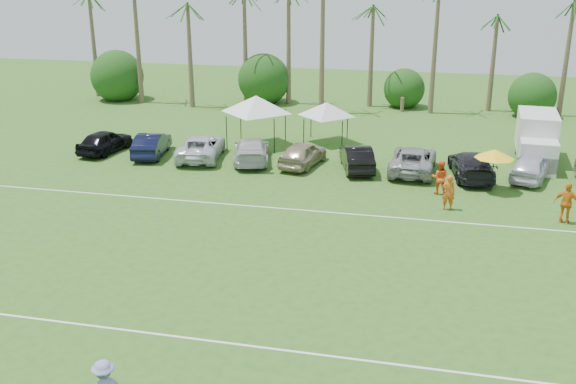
# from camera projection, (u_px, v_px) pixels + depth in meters

# --- Properties ---
(ground) EXTENTS (120.00, 120.00, 0.00)m
(ground) POSITION_uv_depth(u_px,v_px,m) (123.00, 369.00, 18.84)
(ground) COLOR #315B1B
(ground) RESTS_ON ground
(field_lines) EXTENTS (80.00, 12.10, 0.01)m
(field_lines) POSITION_uv_depth(u_px,v_px,m) (212.00, 256.00, 26.20)
(field_lines) COLOR white
(field_lines) RESTS_ON ground
(palm_tree_0) EXTENTS (2.40, 2.40, 8.90)m
(palm_tree_0) POSITION_uv_depth(u_px,v_px,m) (82.00, 12.00, 55.92)
(palm_tree_0) COLOR brown
(palm_tree_0) RESTS_ON ground
(palm_tree_1) EXTENTS (2.40, 2.40, 9.90)m
(palm_tree_1) POSITION_uv_depth(u_px,v_px,m) (135.00, 3.00, 54.59)
(palm_tree_1) COLOR brown
(palm_tree_1) RESTS_ON ground
(palm_tree_4) EXTENTS (2.40, 2.40, 8.90)m
(palm_tree_4) POSITION_uv_depth(u_px,v_px,m) (283.00, 16.00, 52.18)
(palm_tree_4) COLOR brown
(palm_tree_4) RESTS_ON ground
(palm_tree_5) EXTENTS (2.40, 2.40, 9.90)m
(palm_tree_5) POSITION_uv_depth(u_px,v_px,m) (332.00, 5.00, 51.07)
(palm_tree_5) COLOR brown
(palm_tree_5) RESTS_ON ground
(palm_tree_8) EXTENTS (2.40, 2.40, 8.90)m
(palm_tree_8) POSITION_uv_depth(u_px,v_px,m) (501.00, 19.00, 48.66)
(palm_tree_8) COLOR brown
(palm_tree_8) RESTS_ON ground
(palm_tree_9) EXTENTS (2.40, 2.40, 9.90)m
(palm_tree_9) POSITION_uv_depth(u_px,v_px,m) (573.00, 8.00, 47.33)
(palm_tree_9) COLOR brown
(palm_tree_9) RESTS_ON ground
(bush_tree_0) EXTENTS (4.00, 4.00, 4.00)m
(bush_tree_0) POSITION_uv_depth(u_px,v_px,m) (125.00, 77.00, 58.10)
(bush_tree_0) COLOR brown
(bush_tree_0) RESTS_ON ground
(bush_tree_1) EXTENTS (4.00, 4.00, 4.00)m
(bush_tree_1) POSITION_uv_depth(u_px,v_px,m) (263.00, 82.00, 55.40)
(bush_tree_1) COLOR brown
(bush_tree_1) RESTS_ON ground
(bush_tree_2) EXTENTS (4.00, 4.00, 4.00)m
(bush_tree_2) POSITION_uv_depth(u_px,v_px,m) (404.00, 88.00, 52.91)
(bush_tree_2) COLOR brown
(bush_tree_2) RESTS_ON ground
(bush_tree_3) EXTENTS (4.00, 4.00, 4.00)m
(bush_tree_3) POSITION_uv_depth(u_px,v_px,m) (531.00, 93.00, 50.83)
(bush_tree_3) COLOR brown
(bush_tree_3) RESTS_ON ground
(sideline_player_a) EXTENTS (0.71, 0.53, 1.75)m
(sideline_player_a) POSITION_uv_depth(u_px,v_px,m) (448.00, 192.00, 31.03)
(sideline_player_a) COLOR #D55317
(sideline_player_a) RESTS_ON ground
(sideline_player_b) EXTENTS (0.91, 0.73, 1.79)m
(sideline_player_b) POSITION_uv_depth(u_px,v_px,m) (440.00, 177.00, 33.19)
(sideline_player_b) COLOR #F5571B
(sideline_player_b) RESTS_ON ground
(sideline_player_c) EXTENTS (1.23, 0.83, 1.94)m
(sideline_player_c) POSITION_uv_depth(u_px,v_px,m) (567.00, 203.00, 29.33)
(sideline_player_c) COLOR orange
(sideline_player_c) RESTS_ON ground
(box_truck) EXTENTS (2.52, 5.81, 2.93)m
(box_truck) POSITION_uv_depth(u_px,v_px,m) (537.00, 138.00, 38.30)
(box_truck) COLOR silver
(box_truck) RESTS_ON ground
(canopy_tent_left) EXTENTS (4.82, 4.82, 3.90)m
(canopy_tent_left) POSITION_uv_depth(u_px,v_px,m) (256.00, 96.00, 41.46)
(canopy_tent_left) COLOR black
(canopy_tent_left) RESTS_ON ground
(canopy_tent_right) EXTENTS (3.95, 3.95, 3.20)m
(canopy_tent_right) POSITION_uv_depth(u_px,v_px,m) (327.00, 102.00, 42.41)
(canopy_tent_right) COLOR black
(canopy_tent_right) RESTS_ON ground
(market_umbrella) EXTENTS (2.06, 2.06, 2.29)m
(market_umbrella) POSITION_uv_depth(u_px,v_px,m) (495.00, 154.00, 33.18)
(market_umbrella) COLOR black
(market_umbrella) RESTS_ON ground
(parked_car_0) EXTENTS (2.29, 4.50, 1.47)m
(parked_car_0) POSITION_uv_depth(u_px,v_px,m) (105.00, 141.00, 40.74)
(parked_car_0) COLOR black
(parked_car_0) RESTS_ON ground
(parked_car_1) EXTENTS (2.30, 4.66, 1.47)m
(parked_car_1) POSITION_uv_depth(u_px,v_px,m) (152.00, 144.00, 40.03)
(parked_car_1) COLOR black
(parked_car_1) RESTS_ON ground
(parked_car_2) EXTENTS (3.29, 5.62, 1.47)m
(parked_car_2) POSITION_uv_depth(u_px,v_px,m) (201.00, 147.00, 39.50)
(parked_car_2) COLOR silver
(parked_car_2) RESTS_ON ground
(parked_car_3) EXTENTS (3.24, 5.41, 1.47)m
(parked_car_3) POSITION_uv_depth(u_px,v_px,m) (251.00, 150.00, 38.82)
(parked_car_3) COLOR silver
(parked_car_3) RESTS_ON ground
(parked_car_4) EXTENTS (2.52, 4.56, 1.47)m
(parked_car_4) POSITION_uv_depth(u_px,v_px,m) (303.00, 154.00, 38.01)
(parked_car_4) COLOR tan
(parked_car_4) RESTS_ON ground
(parked_car_5) EXTENTS (2.65, 4.71, 1.47)m
(parked_car_5) POSITION_uv_depth(u_px,v_px,m) (357.00, 158.00, 37.25)
(parked_car_5) COLOR black
(parked_car_5) RESTS_ON ground
(parked_car_6) EXTENTS (2.67, 5.39, 1.47)m
(parked_car_6) POSITION_uv_depth(u_px,v_px,m) (413.00, 160.00, 36.81)
(parked_car_6) COLOR #97989A
(parked_car_6) RESTS_ON ground
(parked_car_7) EXTENTS (2.68, 5.28, 1.47)m
(parked_car_7) POSITION_uv_depth(u_px,v_px,m) (471.00, 165.00, 35.86)
(parked_car_7) COLOR black
(parked_car_7) RESTS_ON ground
(parked_car_8) EXTENTS (2.97, 4.63, 1.47)m
(parked_car_8) POSITION_uv_depth(u_px,v_px,m) (531.00, 167.00, 35.49)
(parked_car_8) COLOR silver
(parked_car_8) RESTS_ON ground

